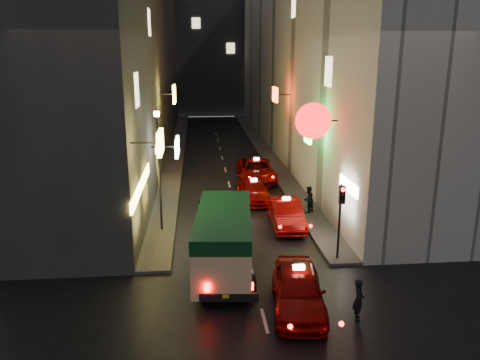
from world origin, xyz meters
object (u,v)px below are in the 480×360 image
object	(u,v)px
pedestrian_crossing	(359,297)
lamp_post	(159,163)
minibus	(224,235)
taxi_near	(298,286)
traffic_light	(341,206)

from	to	relation	value
pedestrian_crossing	lamp_post	bearing A→B (deg)	52.77
minibus	taxi_near	xyz separation A→B (m)	(2.53, -3.21, -0.82)
minibus	traffic_light	xyz separation A→B (m)	(5.20, 0.56, 0.95)
taxi_near	pedestrian_crossing	size ratio (longest dim) A/B	3.45
taxi_near	traffic_light	size ratio (longest dim) A/B	1.72
taxi_near	pedestrian_crossing	xyz separation A→B (m)	(1.97, -0.91, -0.04)
minibus	lamp_post	xyz separation A→B (m)	(-3.00, 5.08, 1.99)
minibus	traffic_light	distance (m)	5.32
taxi_near	minibus	bearing A→B (deg)	128.21
minibus	lamp_post	bearing A→B (deg)	120.54
minibus	pedestrian_crossing	size ratio (longest dim) A/B	3.76
traffic_light	pedestrian_crossing	bearing A→B (deg)	-98.51
pedestrian_crossing	minibus	bearing A→B (deg)	61.12
minibus	pedestrian_crossing	xyz separation A→B (m)	(4.50, -4.12, -0.86)
pedestrian_crossing	traffic_light	xyz separation A→B (m)	(0.70, 4.68, 1.81)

